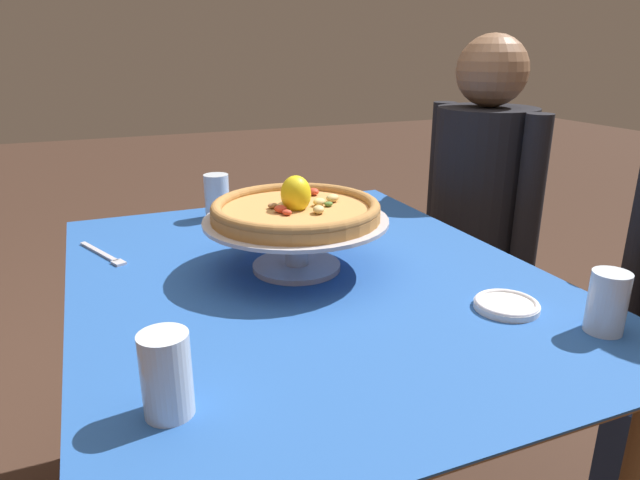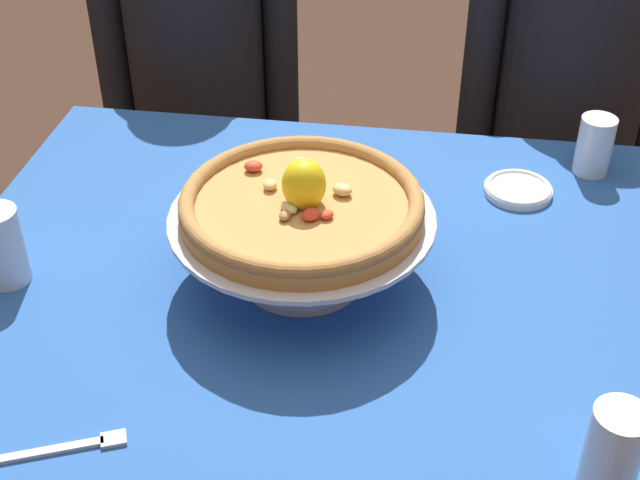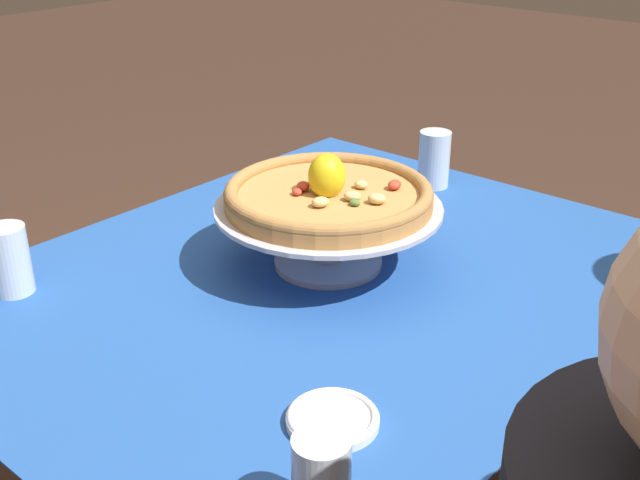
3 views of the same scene
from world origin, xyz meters
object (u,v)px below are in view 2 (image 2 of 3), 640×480
Objects in this scene: water_glass_back_right at (594,149)px; dinner_fork at (52,450)px; pizza at (302,203)px; diner_left at (201,102)px; side_plate at (518,189)px; pizza_stand at (302,234)px; water_glass_front_right at (612,455)px; water_glass_side_left at (2,250)px; diner_right at (561,134)px.

dinner_fork is (-0.73, -0.78, -0.05)m from water_glass_back_right.
water_glass_back_right is (0.48, 0.39, -0.09)m from pizza.
diner_left reaches higher than pizza.
pizza is 3.30× the size of water_glass_back_right.
side_plate is (0.34, 0.29, -0.13)m from pizza.
water_glass_front_right is at bearing -38.73° from pizza_stand.
side_plate is 0.91m from dinner_fork.
water_glass_side_left is (-0.45, -0.07, -0.08)m from pizza.
water_glass_side_left is 0.64× the size of dinner_fork.
pizza_stand reaches higher than dinner_fork.
water_glass_front_right is (0.42, -0.34, -0.03)m from pizza_stand.
diner_left is at bearing 145.45° from side_plate.
water_glass_side_left is 0.91m from water_glass_front_right.
water_glass_side_left is at bearing -170.82° from pizza.
diner_right reaches higher than pizza_stand.
pizza is at bearing -140.60° from water_glass_back_right.
pizza_stand reaches higher than water_glass_back_right.
dinner_fork is at bearing -122.53° from pizza_stand.
diner_left is at bearing 85.63° from water_glass_side_left.
water_glass_back_right reaches higher than side_plate.
pizza_stand is 3.65× the size of water_glass_back_right.
side_plate is at bearing 40.82° from pizza.
water_glass_side_left is at bearing -153.45° from water_glass_back_right.
side_plate is 0.10× the size of diner_left.
pizza is (0.00, 0.00, 0.06)m from pizza_stand.
diner_left reaches higher than pizza_stand.
water_glass_back_right is 0.56× the size of dinner_fork.
diner_right reaches higher than side_plate.
diner_right reaches higher than water_glass_front_right.
water_glass_back_right reaches higher than dinner_fork.
diner_left is (0.07, 0.87, -0.18)m from water_glass_side_left.
diner_left reaches higher than water_glass_back_right.
pizza is 0.47m from water_glass_side_left.
water_glass_front_right is at bearing -54.53° from diner_left.
diner_right is at bearing 58.38° from pizza.
diner_right is at bearing 87.45° from water_glass_front_right.
diner_right reaches higher than dinner_fork.
pizza_stand is at bearing -64.12° from diner_left.
dinner_fork is (0.20, -0.32, -0.05)m from water_glass_side_left.
pizza_stand is at bearing -140.58° from water_glass_back_right.
water_glass_back_right is at bearing 85.84° from water_glass_front_right.
dinner_fork is (-0.25, -0.39, -0.08)m from pizza_stand.
diner_left is 1.01× the size of diner_right.
water_glass_side_left is (-0.45, -0.07, -0.03)m from pizza_stand.
water_glass_front_right is at bearing -38.77° from pizza.
diner_right is at bearing 74.53° from side_plate.
pizza_stand is at bearing -106.64° from pizza.
diner_left is at bearing 96.54° from dinner_fork.
diner_left is at bearing 115.90° from pizza.
water_glass_back_right is at bearing -25.17° from diner_left.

